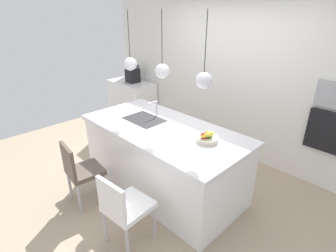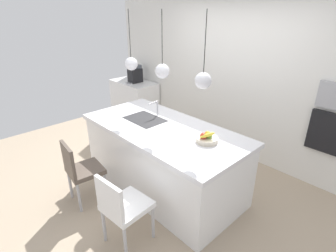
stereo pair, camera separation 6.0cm
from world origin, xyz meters
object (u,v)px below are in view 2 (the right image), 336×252
coffee_machine (135,75)px  chair_near (80,169)px  fruit_bowl (207,138)px  chair_middle (122,206)px  oven (331,134)px

coffee_machine → chair_near: size_ratio=0.43×
coffee_machine → chair_near: (1.85, -2.28, -0.53)m
fruit_bowl → chair_near: fruit_bowl is taller
chair_middle → oven: bearing=67.1°
oven → fruit_bowl: bearing=-121.0°
chair_near → chair_middle: size_ratio=1.01×
chair_middle → chair_near: bearing=179.9°
chair_middle → coffee_machine: bearing=140.8°
coffee_machine → chair_near: coffee_machine is taller
fruit_bowl → oven: oven is taller
fruit_bowl → chair_middle: size_ratio=0.30×
oven → chair_near: bearing=-128.3°
coffee_machine → chair_middle: size_ratio=0.43×
oven → chair_near: 3.30m
oven → coffee_machine: bearing=-175.6°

